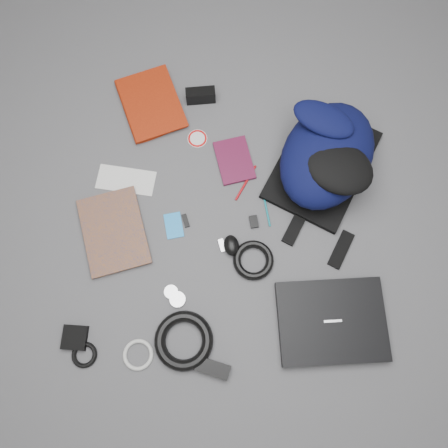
# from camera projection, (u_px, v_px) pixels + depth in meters

# --- Properties ---
(ground) EXTENTS (4.00, 4.00, 0.00)m
(ground) POSITION_uv_depth(u_px,v_px,m) (224.00, 225.00, 1.55)
(ground) COLOR #4F4F51
(ground) RESTS_ON ground
(backpack) EXTENTS (0.48, 0.56, 0.20)m
(backpack) POSITION_uv_depth(u_px,v_px,m) (327.00, 155.00, 1.52)
(backpack) COLOR black
(backpack) RESTS_ON ground
(laptop) EXTENTS (0.39, 0.33, 0.04)m
(laptop) POSITION_uv_depth(u_px,v_px,m) (332.00, 321.00, 1.45)
(laptop) COLOR black
(laptop) RESTS_ON ground
(textbook_red) EXTENTS (0.31, 0.35, 0.03)m
(textbook_red) POSITION_uv_depth(u_px,v_px,m) (125.00, 113.00, 1.66)
(textbook_red) COLOR maroon
(textbook_red) RESTS_ON ground
(comic_book) EXTENTS (0.31, 0.35, 0.02)m
(comic_book) POSITION_uv_depth(u_px,v_px,m) (84.00, 240.00, 1.53)
(comic_book) COLOR #CA6A0E
(comic_book) RESTS_ON ground
(envelope) EXTENTS (0.22, 0.11, 0.00)m
(envelope) POSITION_uv_depth(u_px,v_px,m) (126.00, 180.00, 1.60)
(envelope) COLOR silver
(envelope) RESTS_ON ground
(dvd_case) EXTENTS (0.18, 0.21, 0.01)m
(dvd_case) POSITION_uv_depth(u_px,v_px,m) (234.00, 160.00, 1.61)
(dvd_case) COLOR #430C24
(dvd_case) RESTS_ON ground
(compact_camera) EXTENTS (0.12, 0.06, 0.06)m
(compact_camera) POSITION_uv_depth(u_px,v_px,m) (201.00, 96.00, 1.66)
(compact_camera) COLOR black
(compact_camera) RESTS_ON ground
(sticker_disc) EXTENTS (0.10, 0.10, 0.00)m
(sticker_disc) POSITION_uv_depth(u_px,v_px,m) (197.00, 139.00, 1.64)
(sticker_disc) COLOR silver
(sticker_disc) RESTS_ON ground
(pen_teal) EXTENTS (0.04, 0.12, 0.01)m
(pen_teal) POSITION_uv_depth(u_px,v_px,m) (267.00, 210.00, 1.57)
(pen_teal) COLOR #0D717D
(pen_teal) RESTS_ON ground
(pen_red) EXTENTS (0.07, 0.14, 0.01)m
(pen_red) POSITION_uv_depth(u_px,v_px,m) (246.00, 183.00, 1.59)
(pen_red) COLOR #A60C12
(pen_red) RESTS_ON ground
(id_badge) EXTENTS (0.08, 0.11, 0.00)m
(id_badge) POSITION_uv_depth(u_px,v_px,m) (174.00, 225.00, 1.55)
(id_badge) COLOR #1D86DA
(id_badge) RESTS_ON ground
(usb_black) EXTENTS (0.04, 0.05, 0.01)m
(usb_black) POSITION_uv_depth(u_px,v_px,m) (186.00, 221.00, 1.56)
(usb_black) COLOR black
(usb_black) RESTS_ON ground
(usb_silver) EXTENTS (0.03, 0.05, 0.01)m
(usb_silver) POSITION_uv_depth(u_px,v_px,m) (222.00, 245.00, 1.53)
(usb_silver) COLOR #B7B7B9
(usb_silver) RESTS_ON ground
(key_fob) EXTENTS (0.04, 0.05, 0.01)m
(key_fob) POSITION_uv_depth(u_px,v_px,m) (254.00, 222.00, 1.55)
(key_fob) COLOR black
(key_fob) RESTS_ON ground
(mouse) EXTENTS (0.07, 0.09, 0.04)m
(mouse) POSITION_uv_depth(u_px,v_px,m) (231.00, 245.00, 1.52)
(mouse) COLOR black
(mouse) RESTS_ON ground
(headphone_left) EXTENTS (0.06, 0.06, 0.01)m
(headphone_left) POSITION_uv_depth(u_px,v_px,m) (171.00, 292.00, 1.49)
(headphone_left) COLOR silver
(headphone_left) RESTS_ON ground
(headphone_right) EXTENTS (0.07, 0.07, 0.01)m
(headphone_right) POSITION_uv_depth(u_px,v_px,m) (178.00, 299.00, 1.48)
(headphone_right) COLOR silver
(headphone_right) RESTS_ON ground
(cable_coil) EXTENTS (0.16, 0.16, 0.03)m
(cable_coil) POSITION_uv_depth(u_px,v_px,m) (253.00, 260.00, 1.51)
(cable_coil) COLOR black
(cable_coil) RESTS_ON ground
(power_brick) EXTENTS (0.12, 0.07, 0.03)m
(power_brick) POSITION_uv_depth(u_px,v_px,m) (213.00, 368.00, 1.41)
(power_brick) COLOR black
(power_brick) RESTS_ON ground
(power_cord_coil) EXTENTS (0.24, 0.24, 0.04)m
(power_cord_coil) POSITION_uv_depth(u_px,v_px,m) (184.00, 341.00, 1.43)
(power_cord_coil) COLOR black
(power_cord_coil) RESTS_ON ground
(pouch) EXTENTS (0.08, 0.08, 0.02)m
(pouch) POSITION_uv_depth(u_px,v_px,m) (75.00, 338.00, 1.44)
(pouch) COLOR black
(pouch) RESTS_ON ground
(earbud_coil) EXTENTS (0.10, 0.10, 0.02)m
(earbud_coil) POSITION_uv_depth(u_px,v_px,m) (84.00, 355.00, 1.43)
(earbud_coil) COLOR black
(earbud_coil) RESTS_ON ground
(white_cable_coil) EXTENTS (0.13, 0.13, 0.01)m
(white_cable_coil) POSITION_uv_depth(u_px,v_px,m) (138.00, 355.00, 1.43)
(white_cable_coil) COLOR beige
(white_cable_coil) RESTS_ON ground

